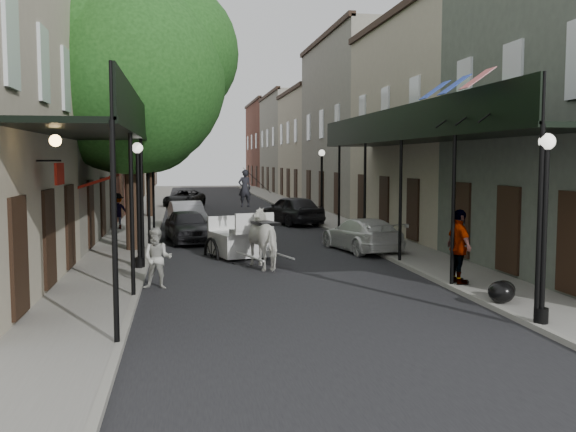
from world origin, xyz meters
name	(u,v)px	position (x,y,z in m)	size (l,w,h in m)	color
ground	(316,313)	(0.00, 0.00, 0.00)	(140.00, 140.00, 0.00)	gray
road	(237,223)	(0.00, 20.00, 0.01)	(8.00, 90.00, 0.01)	black
sidewalk_left	(139,224)	(-5.00, 20.00, 0.06)	(2.20, 90.00, 0.12)	gray
sidewalk_right	(330,221)	(5.00, 20.00, 0.06)	(2.20, 90.00, 0.12)	gray
building_row_left	(91,130)	(-8.60, 30.00, 5.25)	(5.00, 80.00, 10.50)	#AAA088
building_row_right	(348,132)	(8.60, 30.00, 5.25)	(5.00, 80.00, 10.50)	gray
gallery_left	(116,136)	(-4.79, 6.98, 4.05)	(2.20, 18.05, 4.88)	black
gallery_right	(414,138)	(4.79, 6.98, 4.05)	(2.20, 18.05, 4.88)	black
tree_near	(141,70)	(-4.20, 10.18, 6.49)	(7.31, 6.80, 9.63)	#382619
tree_far	(155,116)	(-4.25, 24.18, 5.84)	(6.45, 6.00, 8.61)	#382619
lamppost_right_near	(544,225)	(4.10, -2.00, 2.05)	(0.32, 0.32, 3.71)	black
lamppost_left	(139,203)	(-4.10, 6.00, 2.05)	(0.32, 0.32, 3.71)	black
lamppost_right_far	(322,185)	(4.10, 18.00, 2.05)	(0.32, 0.32, 3.71)	black
horse	(267,239)	(-0.27, 6.00, 0.91)	(0.98, 2.14, 1.81)	white
carriage	(234,222)	(-1.06, 8.71, 1.18)	(2.34, 2.98, 3.03)	black
pedestrian_walking	(157,259)	(-3.48, 3.25, 0.79)	(0.77, 0.60, 1.58)	#ACADA3
pedestrian_sidewalk_left	(117,211)	(-5.80, 17.24, 0.95)	(1.07, 0.62, 1.66)	gray
pedestrian_sidewalk_right	(459,247)	(4.20, 2.04, 1.09)	(1.13, 0.47, 1.94)	gray
car_left_near	(188,226)	(-2.60, 12.57, 0.67)	(1.58, 3.92, 1.34)	black
car_left_mid	(187,216)	(-2.60, 17.12, 0.68)	(1.44, 4.14, 1.36)	#9E9EA3
car_left_far	(184,198)	(-2.64, 32.25, 0.62)	(2.05, 4.44, 1.23)	black
car_right_near	(362,235)	(3.60, 9.00, 0.61)	(1.71, 4.21, 1.22)	silver
car_right_far	(291,210)	(2.73, 19.00, 0.75)	(1.78, 4.43, 1.51)	black
trash_bags	(502,291)	(4.32, -0.05, 0.35)	(0.85, 1.00, 0.50)	black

